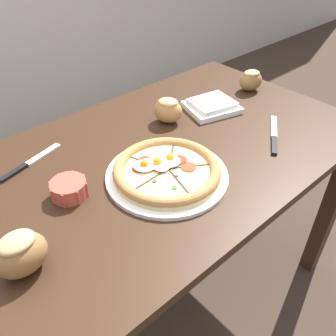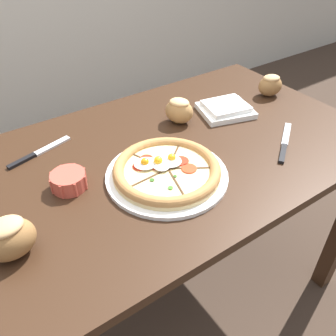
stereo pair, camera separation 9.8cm
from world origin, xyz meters
name	(u,v)px [view 1 (the left image)]	position (x,y,z in m)	size (l,w,h in m)	color
ground_plane	(151,304)	(0.00, 0.00, 0.00)	(12.00, 12.00, 0.00)	#3D2D23
dining_table	(145,187)	(0.00, 0.00, 0.67)	(1.48, 0.79, 0.78)	#331E11
pizza	(168,171)	(0.00, -0.11, 0.80)	(0.34, 0.34, 0.05)	white
ramekin_bowl	(69,188)	(-0.24, 0.01, 0.80)	(0.10, 0.10, 0.05)	#C64C3D
napkin_folded	(212,106)	(0.38, 0.08, 0.79)	(0.22, 0.20, 0.04)	white
bread_piece_near	(251,80)	(0.62, 0.08, 0.82)	(0.11, 0.10, 0.08)	olive
bread_piece_mid	(168,110)	(0.21, 0.12, 0.82)	(0.11, 0.12, 0.09)	#B27F47
bread_piece_far	(20,253)	(-0.43, -0.14, 0.83)	(0.11, 0.09, 0.10)	olive
knife_main	(274,135)	(0.40, -0.18, 0.78)	(0.20, 0.15, 0.01)	silver
knife_spare	(31,162)	(-0.26, 0.21, 0.78)	(0.21, 0.07, 0.01)	silver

